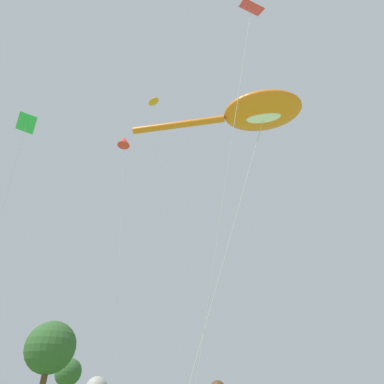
{
  "coord_description": "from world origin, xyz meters",
  "views": [
    {
      "loc": [
        -6.18,
        -0.6,
        1.34
      ],
      "look_at": [
        0.22,
        6.17,
        7.36
      ],
      "focal_mm": 30.68,
      "sensor_mm": 36.0,
      "label": 1
    }
  ],
  "objects_px": {
    "small_kite_stunt_black": "(124,142)",
    "small_kite_tiny_distant": "(24,132)",
    "small_kite_bird_shape": "(154,105)",
    "small_kite_streamer_purple": "(249,21)",
    "tree_oak_left": "(51,347)",
    "big_show_kite": "(258,112)",
    "tree_shrub_far": "(68,373)"
  },
  "relations": [
    {
      "from": "small_kite_stunt_black",
      "to": "small_kite_tiny_distant",
      "type": "xyz_separation_m",
      "value": [
        -5.74,
        0.84,
        -2.21
      ]
    },
    {
      "from": "small_kite_tiny_distant",
      "to": "small_kite_stunt_black",
      "type": "bearing_deg",
      "value": -84.14
    },
    {
      "from": "small_kite_bird_shape",
      "to": "small_kite_streamer_purple",
      "type": "height_order",
      "value": "small_kite_bird_shape"
    },
    {
      "from": "small_kite_streamer_purple",
      "to": "small_kite_stunt_black",
      "type": "xyz_separation_m",
      "value": [
        1.55,
        11.68,
        2.1
      ]
    },
    {
      "from": "small_kite_streamer_purple",
      "to": "small_kite_tiny_distant",
      "type": "height_order",
      "value": "small_kite_streamer_purple"
    },
    {
      "from": "tree_oak_left",
      "to": "small_kite_streamer_purple",
      "type": "bearing_deg",
      "value": -106.19
    },
    {
      "from": "big_show_kite",
      "to": "small_kite_bird_shape",
      "type": "relative_size",
      "value": 0.6
    },
    {
      "from": "small_kite_tiny_distant",
      "to": "tree_shrub_far",
      "type": "bearing_deg",
      "value": -15.62
    },
    {
      "from": "small_kite_bird_shape",
      "to": "small_kite_streamer_purple",
      "type": "relative_size",
      "value": 1.46
    },
    {
      "from": "small_kite_streamer_purple",
      "to": "tree_shrub_far",
      "type": "relative_size",
      "value": 1.81
    },
    {
      "from": "small_kite_streamer_purple",
      "to": "small_kite_bird_shape",
      "type": "bearing_deg",
      "value": -161.71
    },
    {
      "from": "tree_shrub_far",
      "to": "small_kite_tiny_distant",
      "type": "bearing_deg",
      "value": -119.76
    },
    {
      "from": "big_show_kite",
      "to": "small_kite_tiny_distant",
      "type": "bearing_deg",
      "value": 179.33
    },
    {
      "from": "small_kite_streamer_purple",
      "to": "tree_shrub_far",
      "type": "xyz_separation_m",
      "value": [
        23.75,
        61.38,
        -8.07
      ]
    },
    {
      "from": "small_kite_stunt_black",
      "to": "small_kite_streamer_purple",
      "type": "bearing_deg",
      "value": -44.47
    },
    {
      "from": "small_kite_stunt_black",
      "to": "tree_shrub_far",
      "type": "relative_size",
      "value": 1.96
    },
    {
      "from": "small_kite_stunt_black",
      "to": "tree_oak_left",
      "type": "height_order",
      "value": "small_kite_stunt_black"
    },
    {
      "from": "small_kite_bird_shape",
      "to": "tree_shrub_far",
      "type": "distance_m",
      "value": 55.46
    },
    {
      "from": "tree_oak_left",
      "to": "small_kite_stunt_black",
      "type": "bearing_deg",
      "value": -108.97
    },
    {
      "from": "big_show_kite",
      "to": "small_kite_stunt_black",
      "type": "bearing_deg",
      "value": 153.59
    },
    {
      "from": "small_kite_stunt_black",
      "to": "tree_shrub_far",
      "type": "height_order",
      "value": "small_kite_stunt_black"
    },
    {
      "from": "small_kite_bird_shape",
      "to": "tree_oak_left",
      "type": "bearing_deg",
      "value": -18.37
    },
    {
      "from": "tree_shrub_far",
      "to": "small_kite_bird_shape",
      "type": "bearing_deg",
      "value": -111.87
    },
    {
      "from": "small_kite_streamer_purple",
      "to": "tree_shrub_far",
      "type": "bearing_deg",
      "value": -164.72
    },
    {
      "from": "small_kite_streamer_purple",
      "to": "small_kite_stunt_black",
      "type": "height_order",
      "value": "small_kite_stunt_black"
    },
    {
      "from": "small_kite_streamer_purple",
      "to": "small_kite_stunt_black",
      "type": "relative_size",
      "value": 0.92
    },
    {
      "from": "big_show_kite",
      "to": "small_kite_tiny_distant",
      "type": "relative_size",
      "value": 0.89
    },
    {
      "from": "small_kite_streamer_purple",
      "to": "tree_oak_left",
      "type": "distance_m",
      "value": 48.51
    },
    {
      "from": "big_show_kite",
      "to": "small_kite_bird_shape",
      "type": "xyz_separation_m",
      "value": [
        0.79,
        9.93,
        9.03
      ]
    },
    {
      "from": "small_kite_bird_shape",
      "to": "small_kite_tiny_distant",
      "type": "bearing_deg",
      "value": 84.02
    },
    {
      "from": "small_kite_bird_shape",
      "to": "small_kite_tiny_distant",
      "type": "relative_size",
      "value": 1.48
    },
    {
      "from": "small_kite_stunt_black",
      "to": "small_kite_tiny_distant",
      "type": "height_order",
      "value": "small_kite_stunt_black"
    }
  ]
}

